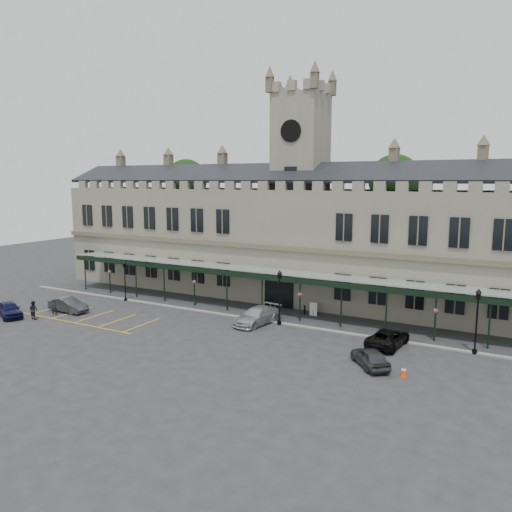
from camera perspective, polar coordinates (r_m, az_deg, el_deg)
The scene contains 22 objects.
ground at distance 42.84m, azimuth -3.92°, elevation -9.03°, with size 140.00×140.00×0.00m, color #29292C.
station_building at distance 55.24m, azimuth 4.96°, elevation 1.84°, with size 60.00×10.36×17.30m.
clock_tower at distance 54.93m, azimuth 5.09°, elevation 8.75°, with size 5.60×5.60×24.80m.
canopy at distance 48.43m, azimuth 0.84°, elevation -3.98°, with size 50.00×4.10×4.30m.
kerb at distance 47.34m, azimuth -0.29°, elevation -7.21°, with size 60.00×0.40×0.12m, color gray.
parking_markings at distance 50.50m, azimuth -18.46°, elevation -6.71°, with size 16.00×6.00×0.01m, color gold, non-canonical shape.
tree_behind_left at distance 73.91m, azimuth -7.96°, elevation 8.45°, with size 6.00×6.00×16.00m.
tree_behind_mid at distance 60.94m, azimuth 15.55°, elevation 8.18°, with size 6.00×6.00×16.00m.
lamp_post_left at distance 55.81m, azimuth -14.76°, elevation -2.35°, with size 0.42×0.42×4.41m.
lamp_post_mid at distance 45.07m, azimuth 2.70°, elevation -4.18°, with size 0.48×0.48×5.05m.
lamp_post_right at distance 41.06m, azimuth 23.95°, elevation -6.22°, with size 0.48×0.48×5.05m.
traffic_cone at distance 35.55m, azimuth 16.52°, elevation -12.55°, with size 0.47×0.47×0.75m.
sign_board at distance 48.83m, azimuth 6.56°, elevation -6.07°, with size 0.76×0.08×1.29m.
bollard_left at distance 51.63m, azimuth 1.07°, elevation -5.39°, with size 0.16×0.16×0.92m, color black.
bollard_right at distance 49.15m, azimuth 5.57°, elevation -6.16°, with size 0.16×0.16×0.92m, color black.
car_left_a at distance 53.59m, azimuth -26.36°, elevation -5.49°, with size 1.74×4.33×1.48m, color #0B0D33.
car_left_b at distance 53.20m, azimuth -20.68°, elevation -5.26°, with size 1.51×4.34×1.43m, color #303337.
car_taxi at distance 45.74m, azimuth 0.12°, elevation -6.85°, with size 2.15×5.30×1.54m, color #A8ABB1.
car_van at distance 41.28m, azimuth 14.84°, elevation -9.00°, with size 2.28×4.95×1.38m, color black.
car_right_a at distance 36.68m, azimuth 12.90°, elevation -11.22°, with size 1.61×3.99×1.36m, color #303337.
person_a at distance 52.40m, azimuth -22.05°, elevation -5.47°, with size 0.57×0.37×1.56m, color black.
person_b at distance 51.77m, azimuth -24.08°, elevation -5.65°, with size 0.86×0.67×1.77m, color black.
Camera 1 is at (22.15, -34.27, 13.04)m, focal length 35.00 mm.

